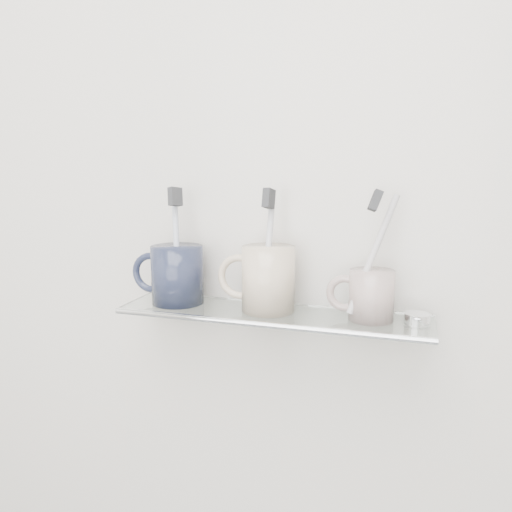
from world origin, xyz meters
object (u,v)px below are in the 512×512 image
at_px(shelf_glass, 272,314).
at_px(mug_left, 177,275).
at_px(mug_right, 371,295).
at_px(mug_center, 268,279).

distance_m(shelf_glass, mug_left, 0.18).
distance_m(shelf_glass, mug_right, 0.16).
bearing_deg(mug_left, mug_right, 11.82).
bearing_deg(mug_right, mug_center, -167.10).
bearing_deg(mug_right, mug_left, -167.10).
distance_m(mug_left, mug_right, 0.32).
relative_size(shelf_glass, mug_center, 4.74).
height_order(shelf_glass, mug_center, mug_center).
height_order(shelf_glass, mug_left, mug_left).
relative_size(mug_left, mug_right, 1.29).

